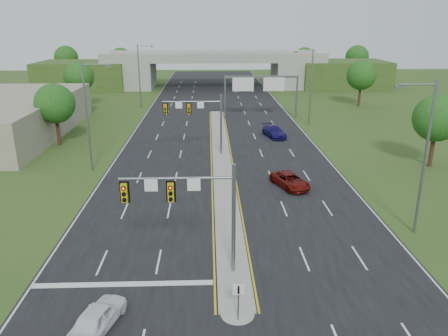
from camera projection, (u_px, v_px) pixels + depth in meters
ground at (233, 273)px, 26.64m from camera, size 240.00×240.00×0.00m
road at (219, 134)px, 59.81m from camera, size 24.00×160.00×0.02m
median at (222, 159)px, 48.41m from camera, size 2.00×54.00×0.16m
median_nose at (237, 313)px, 22.82m from camera, size 2.00×2.00×0.16m
lane_markings at (215, 146)px, 54.01m from camera, size 23.72×160.00×0.01m
signal_mast_near at (194, 203)px, 25.00m from camera, size 6.62×0.60×7.00m
signal_mast_far at (201, 115)px, 48.69m from camera, size 6.62×0.60×7.00m
keep_right_sign at (238, 296)px, 21.87m from camera, size 0.60×0.13×2.20m
sign_gantry at (260, 85)px, 67.77m from camera, size 11.58×0.44×6.67m
overpass at (214, 72)px, 101.32m from camera, size 80.00×14.00×8.10m
lightpole_l_mid at (89, 112)px, 43.21m from camera, size 2.85×0.25×11.00m
lightpole_l_far at (140, 73)px, 76.37m from camera, size 2.85×0.25×11.00m
lightpole_r_near at (423, 152)px, 29.89m from camera, size 2.85×0.25×11.00m
lightpole_r_far at (310, 84)px, 63.06m from camera, size 2.85×0.25×11.00m
tree_l_near at (55, 104)px, 52.75m from camera, size 4.80×4.80×7.60m
tree_l_mid at (79, 77)px, 76.20m from camera, size 5.20×5.20×8.12m
tree_r_near at (437, 118)px, 44.70m from camera, size 4.80×4.80×7.60m
tree_r_mid at (361, 75)px, 77.89m from camera, size 5.20×5.20×8.12m
tree_back_a at (66, 58)px, 112.58m from camera, size 6.00×6.00×8.85m
tree_back_b at (121, 59)px, 113.15m from camera, size 5.60×5.60×8.32m
tree_back_c at (304, 58)px, 114.78m from camera, size 5.60×5.60×8.32m
tree_back_d at (357, 57)px, 115.15m from camera, size 6.00×6.00×8.85m
car_white at (98, 316)px, 21.71m from camera, size 2.56×4.11×1.31m
car_far_a at (290, 181)px, 40.26m from camera, size 3.63×5.09×1.29m
car_far_b at (274, 132)px, 57.95m from camera, size 3.09×5.24×1.43m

